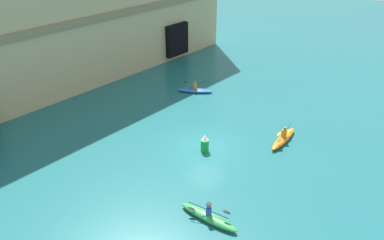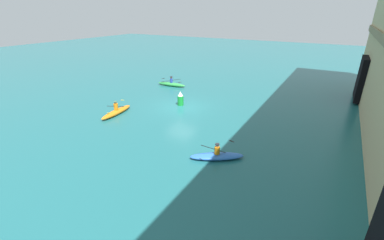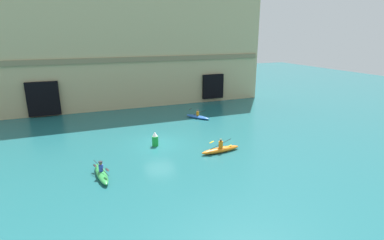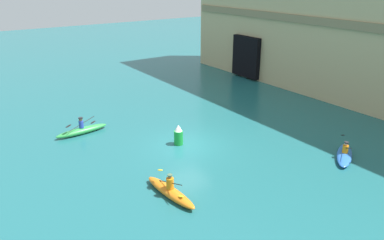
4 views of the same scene
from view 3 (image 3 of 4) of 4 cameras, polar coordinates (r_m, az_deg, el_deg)
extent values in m
plane|color=#1E6066|center=(26.87, -6.30, -4.53)|extent=(120.00, 120.00, 0.00)
cube|color=tan|center=(42.34, -12.50, 14.08)|extent=(37.12, 6.96, 16.34)
cube|color=#847555|center=(38.98, -11.43, 11.20)|extent=(36.37, 0.24, 0.63)
cube|color=black|center=(38.94, -26.46, 3.66)|extent=(3.49, 0.70, 3.96)
cube|color=black|center=(42.92, 3.96, 6.42)|extent=(3.07, 0.70, 3.41)
ellipsoid|color=green|center=(21.72, -16.87, -9.79)|extent=(0.93, 3.51, 0.42)
cylinder|color=#2D47B7|center=(21.53, -16.96, -8.73)|extent=(0.30, 0.30, 0.46)
sphere|color=#9E704C|center=(21.39, -17.04, -7.88)|extent=(0.23, 0.23, 0.23)
cylinder|color=#232328|center=(21.36, -17.06, -7.65)|extent=(0.29, 0.29, 0.06)
cylinder|color=black|center=(21.52, -16.97, -8.67)|extent=(0.79, 2.05, 0.45)
ellipsoid|color=black|center=(22.41, -18.01, -8.27)|extent=(0.32, 0.48, 0.13)
ellipsoid|color=black|center=(20.64, -15.83, -9.11)|extent=(0.32, 0.48, 0.13)
ellipsoid|color=blue|center=(34.65, 1.08, 0.62)|extent=(2.37, 3.08, 0.32)
cylinder|color=orange|center=(34.55, 1.08, 1.24)|extent=(0.32, 0.32, 0.45)
sphere|color=tan|center=(34.47, 1.09, 1.76)|extent=(0.20, 0.20, 0.20)
cylinder|color=#232328|center=(34.45, 1.09, 1.89)|extent=(0.25, 0.25, 0.06)
cylinder|color=black|center=(34.54, 1.08, 1.28)|extent=(1.52, 1.37, 1.03)
ellipsoid|color=black|center=(34.72, -0.30, 2.12)|extent=(0.43, 0.41, 0.24)
ellipsoid|color=black|center=(34.39, 2.48, 0.43)|extent=(0.43, 0.41, 0.24)
ellipsoid|color=orange|center=(24.95, 5.46, -5.66)|extent=(3.57, 0.96, 0.42)
cylinder|color=orange|center=(24.77, 5.49, -4.64)|extent=(0.36, 0.36, 0.53)
sphere|color=brown|center=(24.65, 5.51, -3.86)|extent=(0.19, 0.19, 0.19)
cylinder|color=#4C6B4C|center=(24.62, 5.52, -3.70)|extent=(0.23, 0.23, 0.06)
cylinder|color=black|center=(24.76, 5.49, -4.58)|extent=(1.93, 0.11, 0.70)
ellipsoid|color=yellow|center=(24.28, 3.77, -4.23)|extent=(0.44, 0.20, 0.19)
ellipsoid|color=yellow|center=(25.27, 7.15, -4.91)|extent=(0.44, 0.20, 0.19)
cylinder|color=green|center=(26.31, -7.03, -4.00)|extent=(0.55, 0.55, 0.88)
cone|color=white|center=(26.10, -7.08, -2.67)|extent=(0.47, 0.47, 0.41)
camera|label=1|loc=(15.63, -72.43, 23.26)|focal=35.00mm
camera|label=2|loc=(43.77, 13.45, 13.85)|focal=24.00mm
camera|label=4|loc=(27.01, 41.21, 12.97)|focal=35.00mm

